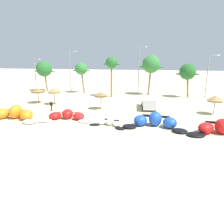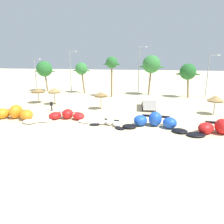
{
  "view_description": "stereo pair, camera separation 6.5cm",
  "coord_description": "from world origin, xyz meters",
  "px_view_note": "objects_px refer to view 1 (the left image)",
  "views": [
    {
      "loc": [
        8.36,
        -24.17,
        7.99
      ],
      "look_at": [
        2.68,
        2.0,
        1.0
      ],
      "focal_mm": 32.7,
      "sensor_mm": 36.0,
      "label": 1
    },
    {
      "loc": [
        8.42,
        -24.16,
        7.99
      ],
      "look_at": [
        2.68,
        2.0,
        1.0
      ],
      "focal_mm": 32.7,
      "sensor_mm": 36.0,
      "label": 2
    }
  ],
  "objects_px": {
    "palm_left_of_gap": "(112,64)",
    "palm_leftmost": "(44,69)",
    "lamppost_east_center": "(139,69)",
    "beach_umbrella_near_van": "(38,90)",
    "lamppost_east": "(208,74)",
    "lamppost_west_center": "(71,69)",
    "beach_umbrella_middle": "(54,90)",
    "palm_left": "(81,69)",
    "kite_right_of_center": "(223,129)",
    "beach_umbrella_near_palms": "(101,94)",
    "beach_umbrella_outermost": "(215,98)",
    "kite_left_of_center": "(109,123)",
    "palm_center_left": "(151,64)",
    "palm_center_right": "(188,72)",
    "kite_center": "(155,121)",
    "kite_left": "(67,116)",
    "parked_van": "(149,102)",
    "person_near_kites": "(51,106)",
    "kite_far_left": "(14,114)",
    "lamppost_west": "(36,73)"
  },
  "relations": [
    {
      "from": "palm_center_right",
      "to": "palm_left_of_gap",
      "type": "bearing_deg",
      "value": -170.65
    },
    {
      "from": "kite_left",
      "to": "beach_umbrella_near_palms",
      "type": "xyz_separation_m",
      "value": [
        3.03,
        6.54,
        1.96
      ]
    },
    {
      "from": "palm_leftmost",
      "to": "lamppost_east",
      "type": "height_order",
      "value": "lamppost_east"
    },
    {
      "from": "palm_center_left",
      "to": "lamppost_west_center",
      "type": "bearing_deg",
      "value": 175.94
    },
    {
      "from": "kite_center",
      "to": "palm_center_right",
      "type": "xyz_separation_m",
      "value": [
        6.14,
        21.15,
        4.68
      ]
    },
    {
      "from": "person_near_kites",
      "to": "lamppost_west",
      "type": "xyz_separation_m",
      "value": [
        -13.33,
        17.45,
        3.77
      ]
    },
    {
      "from": "lamppost_west_center",
      "to": "beach_umbrella_middle",
      "type": "bearing_deg",
      "value": -77.98
    },
    {
      "from": "kite_far_left",
      "to": "lamppost_east",
      "type": "height_order",
      "value": "lamppost_east"
    },
    {
      "from": "beach_umbrella_near_van",
      "to": "person_near_kites",
      "type": "relative_size",
      "value": 1.7
    },
    {
      "from": "kite_left_of_center",
      "to": "lamppost_east",
      "type": "relative_size",
      "value": 0.55
    },
    {
      "from": "palm_center_left",
      "to": "beach_umbrella_middle",
      "type": "bearing_deg",
      "value": -139.72
    },
    {
      "from": "beach_umbrella_middle",
      "to": "palm_center_left",
      "type": "distance_m",
      "value": 21.94
    },
    {
      "from": "kite_right_of_center",
      "to": "beach_umbrella_near_palms",
      "type": "bearing_deg",
      "value": 152.34
    },
    {
      "from": "parked_van",
      "to": "lamppost_east_center",
      "type": "xyz_separation_m",
      "value": [
        -2.82,
        13.21,
        4.79
      ]
    },
    {
      "from": "beach_umbrella_outermost",
      "to": "beach_umbrella_near_van",
      "type": "bearing_deg",
      "value": 176.49
    },
    {
      "from": "kite_left",
      "to": "beach_umbrella_outermost",
      "type": "height_order",
      "value": "beach_umbrella_outermost"
    },
    {
      "from": "kite_center",
      "to": "beach_umbrella_near_palms",
      "type": "height_order",
      "value": "beach_umbrella_near_palms"
    },
    {
      "from": "kite_center",
      "to": "lamppost_east_center",
      "type": "xyz_separation_m",
      "value": [
        -3.98,
        22.68,
        5.21
      ]
    },
    {
      "from": "palm_center_right",
      "to": "kite_center",
      "type": "bearing_deg",
      "value": -106.2
    },
    {
      "from": "kite_right_of_center",
      "to": "beach_umbrella_near_van",
      "type": "relative_size",
      "value": 2.93
    },
    {
      "from": "beach_umbrella_middle",
      "to": "beach_umbrella_near_palms",
      "type": "bearing_deg",
      "value": -10.43
    },
    {
      "from": "kite_right_of_center",
      "to": "lamppost_west",
      "type": "distance_m",
      "value": 43.51
    },
    {
      "from": "palm_left_of_gap",
      "to": "palm_leftmost",
      "type": "bearing_deg",
      "value": 165.79
    },
    {
      "from": "beach_umbrella_outermost",
      "to": "kite_right_of_center",
      "type": "bearing_deg",
      "value": -97.8
    },
    {
      "from": "beach_umbrella_near_van",
      "to": "lamppost_east",
      "type": "distance_m",
      "value": 34.31
    },
    {
      "from": "palm_left",
      "to": "palm_center_right",
      "type": "height_order",
      "value": "palm_left"
    },
    {
      "from": "palm_left_of_gap",
      "to": "beach_umbrella_middle",
      "type": "bearing_deg",
      "value": -130.91
    },
    {
      "from": "kite_right_of_center",
      "to": "lamppost_west_center",
      "type": "height_order",
      "value": "lamppost_west_center"
    },
    {
      "from": "beach_umbrella_middle",
      "to": "person_near_kites",
      "type": "xyz_separation_m",
      "value": [
        1.75,
        -4.41,
        -1.75
      ]
    },
    {
      "from": "kite_left_of_center",
      "to": "kite_right_of_center",
      "type": "relative_size",
      "value": 0.6
    },
    {
      "from": "kite_right_of_center",
      "to": "person_near_kites",
      "type": "bearing_deg",
      "value": 166.4
    },
    {
      "from": "kite_right_of_center",
      "to": "palm_center_right",
      "type": "xyz_separation_m",
      "value": [
        -1.11,
        22.3,
        4.73
      ]
    },
    {
      "from": "palm_left",
      "to": "palm_left_of_gap",
      "type": "relative_size",
      "value": 0.85
    },
    {
      "from": "parked_van",
      "to": "beach_umbrella_outermost",
      "type": "bearing_deg",
      "value": -10.96
    },
    {
      "from": "kite_left_of_center",
      "to": "palm_left",
      "type": "bearing_deg",
      "value": 117.78
    },
    {
      "from": "parked_van",
      "to": "palm_center_right",
      "type": "distance_m",
      "value": 14.42
    },
    {
      "from": "kite_left_of_center",
      "to": "beach_umbrella_middle",
      "type": "relative_size",
      "value": 1.61
    },
    {
      "from": "kite_right_of_center",
      "to": "beach_umbrella_outermost",
      "type": "bearing_deg",
      "value": 82.2
    },
    {
      "from": "lamppost_west_center",
      "to": "kite_left_of_center",
      "type": "bearing_deg",
      "value": -57.93
    },
    {
      "from": "beach_umbrella_near_van",
      "to": "lamppost_east_center",
      "type": "xyz_separation_m",
      "value": [
        17.38,
        13.24,
        3.51
      ]
    },
    {
      "from": "kite_center",
      "to": "palm_center_left",
      "type": "distance_m",
      "value": 23.67
    },
    {
      "from": "palm_leftmost",
      "to": "palm_left_of_gap",
      "type": "xyz_separation_m",
      "value": [
        18.34,
        -4.64,
        1.52
      ]
    },
    {
      "from": "kite_center",
      "to": "palm_left_of_gap",
      "type": "xyz_separation_m",
      "value": [
        -9.44,
        18.59,
        6.37
      ]
    },
    {
      "from": "palm_leftmost",
      "to": "lamppost_east_center",
      "type": "height_order",
      "value": "lamppost_east_center"
    },
    {
      "from": "beach_umbrella_outermost",
      "to": "palm_left_of_gap",
      "type": "distance_m",
      "value": 21.49
    },
    {
      "from": "beach_umbrella_near_van",
      "to": "lamppost_west_center",
      "type": "distance_m",
      "value": 15.11
    },
    {
      "from": "kite_left",
      "to": "beach_umbrella_near_van",
      "type": "bearing_deg",
      "value": 137.66
    },
    {
      "from": "parked_van",
      "to": "person_near_kites",
      "type": "bearing_deg",
      "value": -161.57
    },
    {
      "from": "palm_center_left",
      "to": "beach_umbrella_near_van",
      "type": "bearing_deg",
      "value": -146.15
    },
    {
      "from": "parked_van",
      "to": "lamppost_east",
      "type": "xyz_separation_m",
      "value": [
        11.56,
        12.68,
        3.91
      ]
    }
  ]
}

